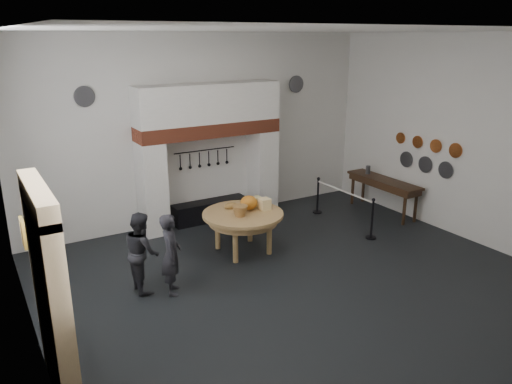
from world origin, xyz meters
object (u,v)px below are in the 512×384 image
iron_range (210,211)px  visitor_near (171,254)px  work_table (243,214)px  visitor_far (142,251)px  barrier_post_near (372,220)px  side_table (384,180)px  barrier_post_far (318,196)px

iron_range → visitor_near: 3.73m
iron_range → work_table: 2.16m
work_table → visitor_far: (-2.36, -0.52, -0.11)m
work_table → visitor_near: visitor_near is taller
visitor_far → barrier_post_near: 5.23m
iron_range → side_table: size_ratio=0.86×
barrier_post_near → visitor_near: bearing=-179.4°
visitor_far → barrier_post_far: visitor_far is taller
iron_range → barrier_post_far: 2.81m
visitor_far → barrier_post_near: visitor_far is taller
work_table → side_table: side_table is taller
visitor_near → visitor_far: bearing=65.1°
work_table → barrier_post_far: barrier_post_far is taller
side_table → visitor_near: bearing=-169.0°
work_table → side_table: 4.32m
iron_range → visitor_near: (-2.18, -2.98, 0.50)m
work_table → visitor_far: 2.42m
iron_range → visitor_far: 3.68m
work_table → barrier_post_far: 3.09m
visitor_far → barrier_post_near: bearing=-92.5°
work_table → visitor_near: size_ratio=1.14×
work_table → barrier_post_near: bearing=-16.9°
visitor_far → side_table: visitor_far is taller
barrier_post_far → side_table: bearing=-29.8°
iron_range → visitor_far: bearing=-134.9°
visitor_far → side_table: (6.68, 0.82, 0.14)m
work_table → barrier_post_far: size_ratio=1.89×
visitor_near → barrier_post_near: visitor_near is taller
work_table → visitor_far: visitor_far is taller
visitor_near → barrier_post_near: size_ratio=1.66×
visitor_near → barrier_post_far: 5.24m
barrier_post_near → barrier_post_far: (0.00, 2.00, 0.00)m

